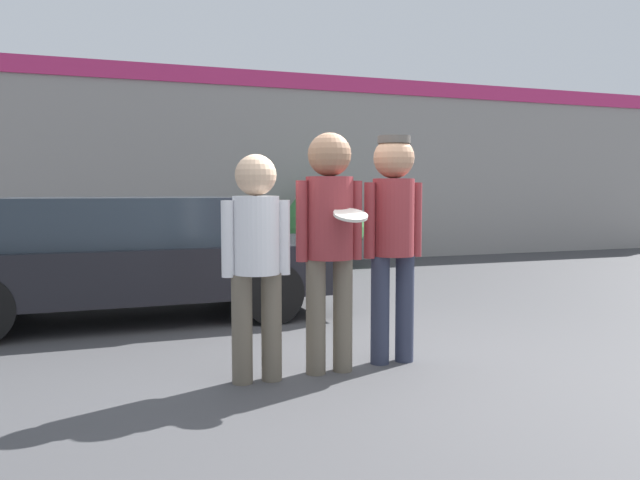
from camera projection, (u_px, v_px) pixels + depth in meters
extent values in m
plane|color=#3F3F42|center=(370.00, 367.00, 4.92)|extent=(56.00, 56.00, 0.00)
cube|color=gray|center=(210.00, 168.00, 11.49)|extent=(24.00, 0.18, 3.62)
cube|color=#CC2D6B|center=(209.00, 75.00, 11.26)|extent=(24.00, 0.04, 0.30)
cylinder|color=#665B4C|center=(242.00, 329.00, 4.48)|extent=(0.15, 0.15, 0.79)
cylinder|color=#665B4C|center=(272.00, 327.00, 4.56)|extent=(0.15, 0.15, 0.79)
cylinder|color=silver|center=(256.00, 235.00, 4.47)|extent=(0.33, 0.33, 0.56)
cylinder|color=silver|center=(228.00, 239.00, 4.40)|extent=(0.09, 0.09, 0.54)
cylinder|color=silver|center=(284.00, 237.00, 4.54)|extent=(0.09, 0.09, 0.54)
sphere|color=#DBB28E|center=(256.00, 175.00, 4.43)|extent=(0.30, 0.30, 0.30)
cylinder|color=#665B4C|center=(316.00, 317.00, 4.71)|extent=(0.15, 0.15, 0.88)
cylinder|color=#665B4C|center=(343.00, 315.00, 4.79)|extent=(0.15, 0.15, 0.88)
cylinder|color=maroon|center=(329.00, 218.00, 4.69)|extent=(0.36, 0.36, 0.62)
cylinder|color=maroon|center=(302.00, 221.00, 4.62)|extent=(0.09, 0.09, 0.60)
cylinder|color=maroon|center=(356.00, 220.00, 4.77)|extent=(0.09, 0.09, 0.60)
sphere|color=#8C664C|center=(330.00, 155.00, 4.65)|extent=(0.33, 0.33, 0.33)
cylinder|color=silver|center=(351.00, 215.00, 4.47)|extent=(0.25, 0.25, 0.10)
cylinder|color=#2D3347|center=(380.00, 310.00, 4.99)|extent=(0.15, 0.15, 0.87)
cylinder|color=#2D3347|center=(405.00, 308.00, 5.06)|extent=(0.15, 0.15, 0.87)
cylinder|color=maroon|center=(393.00, 217.00, 4.97)|extent=(0.33, 0.33, 0.62)
cylinder|color=maroon|center=(370.00, 220.00, 4.90)|extent=(0.09, 0.09, 0.60)
cylinder|color=maroon|center=(416.00, 220.00, 5.04)|extent=(0.09, 0.09, 0.60)
sphere|color=tan|center=(394.00, 158.00, 4.93)|extent=(0.33, 0.33, 0.33)
cylinder|color=#4C4742|center=(394.00, 140.00, 4.92)|extent=(0.26, 0.26, 0.06)
cube|color=black|center=(131.00, 268.00, 6.79)|extent=(4.41, 1.82, 0.54)
cube|color=#28333D|center=(121.00, 221.00, 6.72)|extent=(2.29, 1.57, 0.50)
cylinder|color=black|center=(238.00, 273.00, 8.03)|extent=(0.65, 0.22, 0.65)
cylinder|color=black|center=(272.00, 293.00, 6.51)|extent=(0.65, 0.22, 0.65)
cylinder|color=black|center=(3.00, 284.00, 7.11)|extent=(0.65, 0.22, 0.65)
sphere|color=#387A3D|center=(325.00, 226.00, 11.36)|extent=(1.47, 1.47, 1.47)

